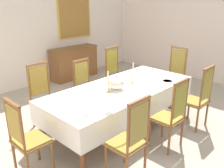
{
  "coord_description": "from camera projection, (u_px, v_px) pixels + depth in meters",
  "views": [
    {
      "loc": [
        -3.07,
        -2.69,
        2.29
      ],
      "look_at": [
        -0.17,
        0.11,
        0.86
      ],
      "focal_mm": 39.84,
      "sensor_mm": 36.0,
      "label": 1
    }
  ],
  "objects": [
    {
      "name": "ground",
      "position": [
        122.0,
        128.0,
        4.61
      ],
      "size": [
        7.32,
        6.51,
        0.04
      ],
      "primitive_type": "cube",
      "color": "#A9A08F"
    },
    {
      "name": "back_wall",
      "position": [
        26.0,
        29.0,
        6.26
      ],
      "size": [
        7.32,
        0.08,
        3.01
      ],
      "primitive_type": "cube",
      "color": "silver",
      "rests_on": "ground"
    },
    {
      "name": "right_wall",
      "position": [
        215.0,
        27.0,
        6.61
      ],
      "size": [
        0.08,
        6.51,
        3.01
      ],
      "primitive_type": "cube",
      "color": "white",
      "rests_on": "ground"
    },
    {
      "name": "dining_table",
      "position": [
        121.0,
        91.0,
        4.4
      ],
      "size": [
        2.85,
        1.21,
        0.76
      ],
      "color": "brown",
      "rests_on": "ground"
    },
    {
      "name": "tablecloth",
      "position": [
        121.0,
        92.0,
        4.41
      ],
      "size": [
        2.87,
        1.23,
        0.39
      ],
      "color": "white",
      "rests_on": "dining_table"
    },
    {
      "name": "chair_south_a",
      "position": [
        130.0,
        138.0,
        3.13
      ],
      "size": [
        0.44,
        0.42,
        1.16
      ],
      "color": "brown",
      "rests_on": "ground"
    },
    {
      "name": "chair_north_a",
      "position": [
        44.0,
        96.0,
        4.46
      ],
      "size": [
        0.44,
        0.42,
        1.18
      ],
      "rotation": [
        0.0,
        0.0,
        3.14
      ],
      "color": "brown",
      "rests_on": "ground"
    },
    {
      "name": "chair_south_b",
      "position": [
        171.0,
        114.0,
        3.8
      ],
      "size": [
        0.44,
        0.42,
        1.15
      ],
      "color": "brown",
      "rests_on": "ground"
    },
    {
      "name": "chair_north_b",
      "position": [
        86.0,
        85.0,
        5.13
      ],
      "size": [
        0.44,
        0.42,
        1.07
      ],
      "rotation": [
        0.0,
        0.0,
        3.14
      ],
      "color": "brown",
      "rests_on": "ground"
    },
    {
      "name": "chair_south_c",
      "position": [
        199.0,
        97.0,
        4.41
      ],
      "size": [
        0.44,
        0.42,
        1.17
      ],
      "color": "brown",
      "rests_on": "ground"
    },
    {
      "name": "chair_north_c",
      "position": [
        115.0,
        73.0,
        5.74
      ],
      "size": [
        0.44,
        0.42,
        1.2
      ],
      "rotation": [
        0.0,
        0.0,
        3.14
      ],
      "color": "brown",
      "rests_on": "ground"
    },
    {
      "name": "chair_head_west",
      "position": [
        26.0,
        137.0,
        3.2
      ],
      "size": [
        0.42,
        0.44,
        1.1
      ],
      "rotation": [
        0.0,
        0.0,
        -1.57
      ],
      "color": "brown",
      "rests_on": "ground"
    },
    {
      "name": "chair_head_east",
      "position": [
        174.0,
        74.0,
        5.68
      ],
      "size": [
        0.42,
        0.44,
        1.21
      ],
      "rotation": [
        0.0,
        0.0,
        1.57
      ],
      "color": "brown",
      "rests_on": "ground"
    },
    {
      "name": "soup_tureen",
      "position": [
        116.0,
        83.0,
        4.26
      ],
      "size": [
        0.31,
        0.31,
        0.24
      ],
      "color": "white",
      "rests_on": "tablecloth"
    },
    {
      "name": "candlestick_west",
      "position": [
        108.0,
        84.0,
        4.11
      ],
      "size": [
        0.07,
        0.07,
        0.37
      ],
      "color": "gold",
      "rests_on": "tablecloth"
    },
    {
      "name": "candlestick_east",
      "position": [
        133.0,
        75.0,
        4.55
      ],
      "size": [
        0.07,
        0.07,
        0.39
      ],
      "color": "gold",
      "rests_on": "tablecloth"
    },
    {
      "name": "bowl_near_left",
      "position": [
        160.0,
        85.0,
        4.43
      ],
      "size": [
        0.16,
        0.16,
        0.03
      ],
      "color": "white",
      "rests_on": "tablecloth"
    },
    {
      "name": "bowl_near_right",
      "position": [
        167.0,
        82.0,
        4.61
      ],
      "size": [
        0.2,
        0.2,
        0.04
      ],
      "color": "white",
      "rests_on": "tablecloth"
    },
    {
      "name": "spoon_primary",
      "position": [
        162.0,
        84.0,
        4.53
      ],
      "size": [
        0.04,
        0.18,
        0.01
      ],
      "rotation": [
        0.0,
        0.0,
        -0.15
      ],
      "color": "gold",
      "rests_on": "tablecloth"
    },
    {
      "name": "spoon_secondary",
      "position": [
        170.0,
        81.0,
        4.72
      ],
      "size": [
        0.04,
        0.18,
        0.01
      ],
      "rotation": [
        0.0,
        0.0,
        0.12
      ],
      "color": "gold",
      "rests_on": "tablecloth"
    },
    {
      "name": "sideboard",
      "position": [
        74.0,
        63.0,
        7.23
      ],
      "size": [
        1.44,
        0.48,
        0.9
      ],
      "rotation": [
        0.0,
        0.0,
        3.14
      ],
      "color": "brown",
      "rests_on": "ground"
    },
    {
      "name": "framed_painting",
      "position": [
        74.0,
        17.0,
        7.17
      ],
      "size": [
        1.15,
        0.05,
        1.2
      ],
      "color": "#D1B251"
    }
  ]
}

